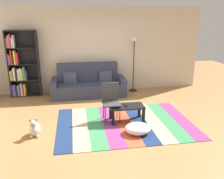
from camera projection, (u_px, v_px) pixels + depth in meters
The scene contains 11 objects.
ground_plane at pixel (111, 121), 5.54m from camera, with size 14.00×14.00×0.00m, color #9E7042.
back_wall at pixel (99, 50), 7.54m from camera, with size 6.80×0.10×2.70m, color beige.
rug at pixel (125, 123), 5.42m from camera, with size 3.09×2.17×0.01m.
couch at pixel (88, 85), 7.28m from camera, with size 2.26×0.80×1.00m.
bookshelf at pixel (20, 67), 7.06m from camera, with size 0.90×0.28×2.01m.
coffee_table at pixel (127, 109), 5.45m from camera, with size 0.80×0.42×0.38m.
pouf at pixel (138, 128), 4.91m from camera, with size 0.55×0.48×0.21m, color white.
dog at pixel (35, 128), 4.82m from camera, with size 0.22×0.35×0.40m.
standing_lamp at pixel (134, 46), 7.38m from camera, with size 0.32×0.32×1.80m.
tv_remote at pixel (126, 105), 5.41m from camera, with size 0.04×0.15×0.02m, color black.
folding_chair at pixel (111, 99), 5.46m from camera, with size 0.40×0.40×0.90m.
Camera 1 is at (-0.83, -5.00, 2.36)m, focal length 37.32 mm.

